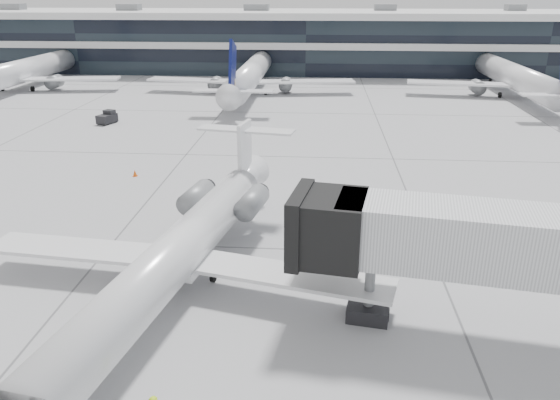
{
  "coord_description": "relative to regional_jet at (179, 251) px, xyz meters",
  "views": [
    {
      "loc": [
        2.98,
        -30.4,
        15.06
      ],
      "look_at": [
        0.56,
        1.71,
        2.6
      ],
      "focal_mm": 35.0,
      "sensor_mm": 36.0,
      "label": 1
    }
  ],
  "objects": [
    {
      "name": "ground",
      "position": [
        4.24,
        5.1,
        -2.23
      ],
      "size": [
        220.0,
        220.0,
        0.0
      ],
      "primitive_type": "plane",
      "color": "gray",
      "rests_on": "ground"
    },
    {
      "name": "terminal",
      "position": [
        4.24,
        87.1,
        2.77
      ],
      "size": [
        170.0,
        22.0,
        10.0
      ],
      "primitive_type": "cube",
      "color": "black",
      "rests_on": "ground"
    },
    {
      "name": "bg_jet_left",
      "position": [
        -40.76,
        60.1,
        -2.23
      ],
      "size": [
        32.0,
        40.0,
        9.6
      ],
      "primitive_type": null,
      "color": "white",
      "rests_on": "ground"
    },
    {
      "name": "bg_jet_center",
      "position": [
        -3.76,
        60.1,
        -2.23
      ],
      "size": [
        32.0,
        40.0,
        9.6
      ],
      "primitive_type": null,
      "color": "white",
      "rests_on": "ground"
    },
    {
      "name": "bg_jet_right",
      "position": [
        36.24,
        60.1,
        -2.23
      ],
      "size": [
        32.0,
        40.0,
        9.6
      ],
      "primitive_type": null,
      "color": "white",
      "rests_on": "ground"
    },
    {
      "name": "regional_jet",
      "position": [
        0.0,
        0.0,
        0.0
      ],
      "size": [
        22.61,
        28.19,
        6.53
      ],
      "rotation": [
        0.0,
        0.0,
        -0.18
      ],
      "color": "silver",
      "rests_on": "ground"
    },
    {
      "name": "jet_bridge",
      "position": [
        16.97,
        -3.42,
        2.47
      ],
      "size": [
        20.07,
        6.93,
        6.45
      ],
      "rotation": [
        0.0,
        0.0,
        -0.17
      ],
      "color": "silver",
      "rests_on": "ground"
    },
    {
      "name": "traffic_cone",
      "position": [
        -8.61,
        18.27,
        -1.96
      ],
      "size": [
        0.5,
        0.5,
        0.57
      ],
      "rotation": [
        0.0,
        0.0,
        0.36
      ],
      "color": "#EE570C",
      "rests_on": "ground"
    },
    {
      "name": "far_tug",
      "position": [
        -18.3,
        37.52,
        -1.55
      ],
      "size": [
        2.12,
        2.73,
        1.52
      ],
      "rotation": [
        0.0,
        0.0,
        -0.33
      ],
      "color": "black",
      "rests_on": "ground"
    }
  ]
}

